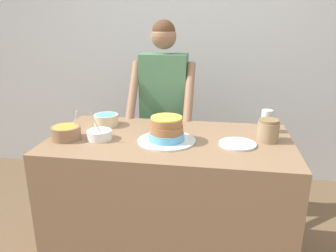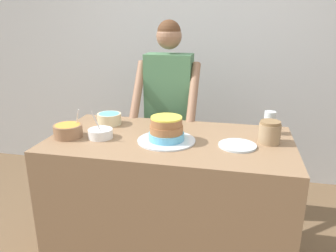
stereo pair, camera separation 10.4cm
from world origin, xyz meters
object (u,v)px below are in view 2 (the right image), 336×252
(cake, at_px, (166,131))
(stoneware_jar, at_px, (270,132))
(person_baker, at_px, (169,102))
(frosting_bowl_orange, at_px, (68,130))
(drinking_glass, at_px, (269,123))
(ceramic_plate, at_px, (237,145))
(frosting_bowl_blue, at_px, (109,118))
(frosting_bowl_white, at_px, (100,133))

(cake, xyz_separation_m, stoneware_jar, (0.60, 0.10, 0.00))
(person_baker, xyz_separation_m, frosting_bowl_orange, (-0.47, -0.76, -0.02))
(person_baker, relative_size, drinking_glass, 11.10)
(drinking_glass, height_order, ceramic_plate, drinking_glass)
(person_baker, xyz_separation_m, frosting_bowl_blue, (-0.32, -0.46, -0.02))
(cake, bearing_deg, frosting_bowl_orange, -174.51)
(cake, relative_size, frosting_bowl_blue, 2.11)
(cake, height_order, drinking_glass, cake)
(person_baker, relative_size, frosting_bowl_orange, 9.07)
(frosting_bowl_white, bearing_deg, drinking_glass, 16.81)
(person_baker, height_order, frosting_bowl_white, person_baker)
(frosting_bowl_blue, distance_m, frosting_bowl_white, 0.28)
(frosting_bowl_white, height_order, drinking_glass, frosting_bowl_white)
(frosting_bowl_orange, relative_size, frosting_bowl_white, 0.95)
(frosting_bowl_blue, bearing_deg, person_baker, 54.79)
(frosting_bowl_orange, distance_m, frosting_bowl_white, 0.20)
(drinking_glass, xyz_separation_m, ceramic_plate, (-0.19, -0.27, -0.07))
(ceramic_plate, bearing_deg, person_baker, 128.48)
(frosting_bowl_orange, distance_m, drinking_glass, 1.27)
(cake, relative_size, ceramic_plate, 1.60)
(cake, relative_size, stoneware_jar, 2.58)
(cake, xyz_separation_m, ceramic_plate, (0.42, 0.00, -0.06))
(frosting_bowl_white, height_order, ceramic_plate, frosting_bowl_white)
(frosting_bowl_orange, height_order, drinking_glass, frosting_bowl_orange)
(drinking_glass, relative_size, ceramic_plate, 0.67)
(person_baker, height_order, drinking_glass, person_baker)
(frosting_bowl_orange, bearing_deg, drinking_glass, 15.40)
(frosting_bowl_blue, xyz_separation_m, drinking_glass, (1.07, 0.03, 0.03))
(drinking_glass, bearing_deg, stoneware_jar, -93.52)
(drinking_glass, distance_m, stoneware_jar, 0.18)
(frosting_bowl_orange, bearing_deg, stoneware_jar, 7.51)
(person_baker, xyz_separation_m, cake, (0.14, -0.70, -0.00))
(person_baker, bearing_deg, frosting_bowl_blue, -125.21)
(cake, distance_m, frosting_bowl_orange, 0.61)
(person_baker, xyz_separation_m, stoneware_jar, (0.74, -0.60, 0.00))
(frosting_bowl_blue, bearing_deg, frosting_bowl_orange, -116.07)
(cake, relative_size, frosting_bowl_orange, 1.96)
(drinking_glass, distance_m, ceramic_plate, 0.34)
(cake, bearing_deg, frosting_bowl_white, -175.73)
(frosting_bowl_orange, height_order, stoneware_jar, frosting_bowl_orange)
(frosting_bowl_orange, xyz_separation_m, drinking_glass, (1.22, 0.34, 0.03))
(person_baker, xyz_separation_m, frosting_bowl_white, (-0.27, -0.73, -0.03))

